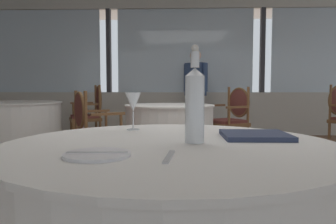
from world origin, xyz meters
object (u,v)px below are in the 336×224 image
object	(u,v)px
diner_person_0	(195,89)
dining_chair_0_0	(92,125)
wine_glass	(133,103)
water_bottle	(195,103)
dining_chair_0_1	(232,115)
menu_book	(255,135)
dining_chair_1_0	(91,111)
side_plate	(97,155)

from	to	relation	value
diner_person_0	dining_chair_0_0	bearing A→B (deg)	-165.42
wine_glass	water_bottle	bearing A→B (deg)	-51.83
water_bottle	wine_glass	xyz separation A→B (m)	(-0.28, 0.36, -0.02)
water_bottle	dining_chair_0_1	xyz separation A→B (m)	(0.66, 3.31, -0.32)
menu_book	dining_chair_1_0	world-z (taller)	dining_chair_1_0
diner_person_0	water_bottle	bearing A→B (deg)	-141.96
dining_chair_0_0	diner_person_0	xyz separation A→B (m)	(1.25, 2.54, 0.39)
dining_chair_0_0	dining_chair_0_1	size ratio (longest dim) A/B	0.95
wine_glass	dining_chair_1_0	size ratio (longest dim) A/B	0.19
menu_book	side_plate	bearing A→B (deg)	-145.85
side_plate	diner_person_0	size ratio (longest dim) A/B	0.13
menu_book	dining_chair_1_0	distance (m)	4.21
menu_book	diner_person_0	size ratio (longest dim) A/B	0.16
side_plate	dining_chair_1_0	xyz separation A→B (m)	(-1.17, 4.22, -0.16)
side_plate	dining_chair_1_0	bearing A→B (deg)	105.44
diner_person_0	side_plate	bearing A→B (deg)	-145.25
menu_book	dining_chair_0_1	xyz separation A→B (m)	(0.40, 3.18, -0.18)
water_bottle	dining_chair_0_1	size ratio (longest dim) A/B	0.39
dining_chair_0_1	diner_person_0	distance (m)	1.63
dining_chair_0_1	dining_chair_1_0	distance (m)	2.23
wine_glass	dining_chair_0_1	xyz separation A→B (m)	(0.94, 2.94, -0.30)
side_plate	water_bottle	distance (m)	0.43
menu_book	dining_chair_0_0	world-z (taller)	dining_chair_0_0
dining_chair_0_0	diner_person_0	bearing A→B (deg)	32.86
dining_chair_0_0	menu_book	bearing A→B (deg)	-90.59
water_bottle	dining_chair_1_0	xyz separation A→B (m)	(-1.47, 3.96, -0.31)
wine_glass	dining_chair_1_0	bearing A→B (deg)	108.27
dining_chair_0_1	diner_person_0	xyz separation A→B (m)	(-0.43, 1.53, 0.36)
menu_book	dining_chair_0_0	size ratio (longest dim) A/B	0.29
wine_glass	menu_book	world-z (taller)	wine_glass
wine_glass	diner_person_0	bearing A→B (deg)	83.41
dining_chair_0_0	wine_glass	bearing A→B (deg)	-100.31
dining_chair_0_0	dining_chair_1_0	world-z (taller)	dining_chair_1_0
dining_chair_0_1	dining_chair_1_0	bearing A→B (deg)	-48.01
menu_book	dining_chair_0_1	bearing A→B (deg)	82.10
side_plate	wine_glass	bearing A→B (deg)	87.97
wine_glass	dining_chair_0_0	world-z (taller)	wine_glass
menu_book	dining_chair_1_0	xyz separation A→B (m)	(-1.73, 3.83, -0.17)
side_plate	wine_glass	distance (m)	0.64
side_plate	wine_glass	world-z (taller)	wine_glass
water_bottle	menu_book	xyz separation A→B (m)	(0.26, 0.13, -0.14)
side_plate	menu_book	bearing A→B (deg)	34.85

